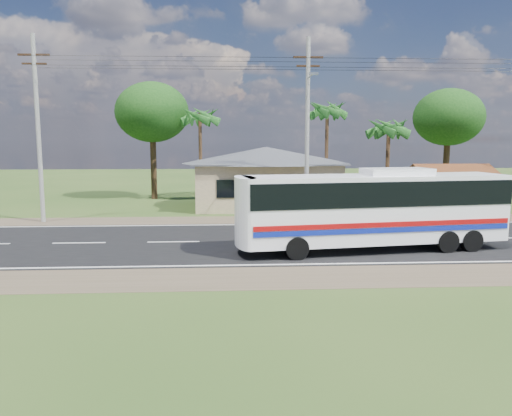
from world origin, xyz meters
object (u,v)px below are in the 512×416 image
(person, at_px, (438,210))
(waiting_shed, at_px, (451,173))
(coach_bus, at_px, (375,204))
(motorcycle, at_px, (423,215))

(person, bearing_deg, waiting_shed, -105.75)
(waiting_shed, bearing_deg, coach_bus, -127.68)
(waiting_shed, bearing_deg, motorcycle, -132.96)
(coach_bus, distance_m, person, 8.27)
(person, bearing_deg, motorcycle, -59.71)
(waiting_shed, distance_m, motorcycle, 5.14)
(waiting_shed, distance_m, coach_bus, 13.56)
(motorcycle, bearing_deg, person, -145.96)
(person, bearing_deg, coach_bus, 62.56)
(waiting_shed, height_order, coach_bus, coach_bus)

